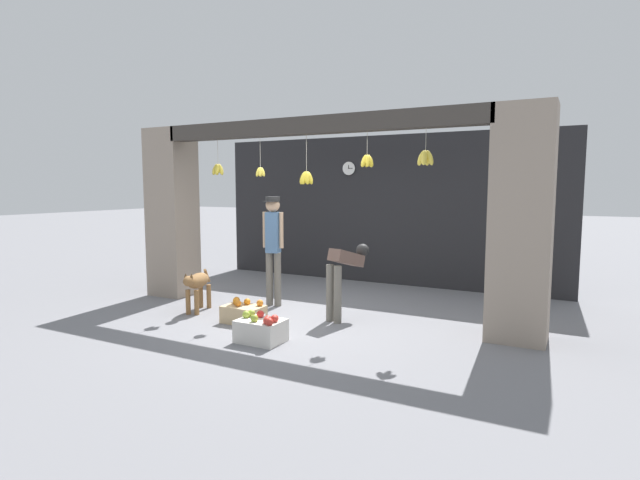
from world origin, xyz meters
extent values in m
plane|color=slate|center=(0.00, 0.00, 0.00)|extent=(60.00, 60.00, 0.00)
cube|color=#232326|center=(0.00, 2.99, 1.42)|extent=(6.91, 0.12, 2.85)
cube|color=gray|center=(-2.80, 0.30, 1.42)|extent=(0.70, 0.60, 2.85)
cube|color=gray|center=(2.80, 0.30, 1.42)|extent=(0.70, 0.60, 2.85)
cube|color=#3D3833|center=(0.00, 0.12, 2.73)|extent=(5.01, 0.24, 0.24)
cylinder|color=#B2AD99|center=(-1.64, 0.12, 2.42)|extent=(0.01, 0.01, 0.38)
ellipsoid|color=gold|center=(-1.59, 0.12, 2.14)|extent=(0.13, 0.07, 0.19)
ellipsoid|color=gold|center=(-1.63, 0.17, 2.14)|extent=(0.09, 0.12, 0.20)
ellipsoid|color=gold|center=(-1.68, 0.15, 2.14)|extent=(0.12, 0.10, 0.20)
ellipsoid|color=gold|center=(-1.68, 0.10, 2.14)|extent=(0.12, 0.10, 0.20)
ellipsoid|color=gold|center=(-1.63, 0.08, 2.14)|extent=(0.09, 0.12, 0.20)
cylinder|color=#B2AD99|center=(-0.84, 0.12, 2.38)|extent=(0.01, 0.01, 0.45)
ellipsoid|color=yellow|center=(-0.80, 0.12, 2.09)|extent=(0.10, 0.05, 0.15)
ellipsoid|color=yellow|center=(-0.82, 0.15, 2.09)|extent=(0.08, 0.10, 0.16)
ellipsoid|color=yellow|center=(-0.86, 0.15, 2.09)|extent=(0.08, 0.10, 0.16)
ellipsoid|color=yellow|center=(-0.87, 0.12, 2.09)|extent=(0.10, 0.05, 0.15)
ellipsoid|color=yellow|center=(-0.86, 0.08, 2.09)|extent=(0.08, 0.10, 0.16)
ellipsoid|color=yellow|center=(-0.82, 0.08, 2.09)|extent=(0.08, 0.10, 0.16)
cylinder|color=#B2AD99|center=(-0.05, 0.13, 2.35)|extent=(0.01, 0.01, 0.52)
ellipsoid|color=yellow|center=(0.00, 0.13, 2.00)|extent=(0.13, 0.07, 0.20)
ellipsoid|color=yellow|center=(-0.02, 0.16, 2.00)|extent=(0.11, 0.12, 0.22)
ellipsoid|color=yellow|center=(-0.06, 0.17, 2.00)|extent=(0.09, 0.13, 0.21)
ellipsoid|color=yellow|center=(-0.10, 0.15, 2.00)|extent=(0.13, 0.10, 0.21)
ellipsoid|color=yellow|center=(-0.10, 0.10, 2.00)|extent=(0.13, 0.10, 0.21)
ellipsoid|color=yellow|center=(-0.06, 0.08, 2.00)|extent=(0.09, 0.13, 0.21)
ellipsoid|color=yellow|center=(-0.02, 0.09, 2.00)|extent=(0.11, 0.12, 0.22)
cylinder|color=#B2AD99|center=(0.86, 0.15, 2.45)|extent=(0.01, 0.01, 0.31)
ellipsoid|color=yellow|center=(0.91, 0.15, 2.22)|extent=(0.12, 0.06, 0.18)
ellipsoid|color=yellow|center=(0.89, 0.19, 2.22)|extent=(0.10, 0.11, 0.19)
ellipsoid|color=yellow|center=(0.84, 0.19, 2.22)|extent=(0.10, 0.11, 0.19)
ellipsoid|color=yellow|center=(0.82, 0.15, 2.22)|extent=(0.12, 0.06, 0.18)
ellipsoid|color=yellow|center=(0.84, 0.11, 2.22)|extent=(0.10, 0.11, 0.19)
ellipsoid|color=yellow|center=(0.89, 0.11, 2.22)|extent=(0.10, 0.11, 0.19)
cylinder|color=#B2AD99|center=(1.68, 0.09, 2.47)|extent=(0.01, 0.01, 0.28)
ellipsoid|color=yellow|center=(1.73, 0.09, 2.23)|extent=(0.14, 0.07, 0.21)
ellipsoid|color=yellow|center=(1.68, 0.14, 2.23)|extent=(0.07, 0.14, 0.21)
ellipsoid|color=yellow|center=(1.63, 0.09, 2.23)|extent=(0.14, 0.07, 0.21)
ellipsoid|color=yellow|center=(1.68, 0.04, 2.23)|extent=(0.07, 0.14, 0.21)
ellipsoid|color=olive|center=(-1.62, -0.43, 0.47)|extent=(0.37, 0.60, 0.22)
cylinder|color=olive|center=(-1.49, -0.61, 0.18)|extent=(0.07, 0.07, 0.37)
cylinder|color=olive|center=(-1.62, -0.65, 0.18)|extent=(0.07, 0.07, 0.37)
cylinder|color=olive|center=(-1.61, -0.20, 0.18)|extent=(0.07, 0.07, 0.37)
cylinder|color=olive|center=(-1.74, -0.24, 0.18)|extent=(0.07, 0.07, 0.37)
ellipsoid|color=olive|center=(-1.53, -0.72, 0.52)|extent=(0.20, 0.24, 0.15)
cone|color=brown|center=(-1.49, -0.71, 0.60)|extent=(0.05, 0.05, 0.06)
cone|color=brown|center=(-1.57, -0.73, 0.60)|extent=(0.05, 0.05, 0.06)
cylinder|color=olive|center=(-1.70, -0.13, 0.49)|extent=(0.09, 0.19, 0.23)
cylinder|color=#6B665B|center=(-0.74, 0.41, 0.42)|extent=(0.11, 0.11, 0.85)
cylinder|color=#6B665B|center=(-0.88, 0.39, 0.42)|extent=(0.11, 0.11, 0.85)
cube|color=#4C7099|center=(-0.81, 0.40, 1.16)|extent=(0.23, 0.20, 0.63)
cylinder|color=tan|center=(-0.67, 0.42, 1.20)|extent=(0.06, 0.06, 0.56)
cylinder|color=tan|center=(-0.95, 0.38, 1.20)|extent=(0.06, 0.06, 0.56)
sphere|color=tan|center=(-0.81, 0.40, 1.59)|extent=(0.22, 0.22, 0.22)
cylinder|color=#2D2D2D|center=(-0.81, 0.40, 1.68)|extent=(0.22, 0.22, 0.08)
cube|color=#2D2D2D|center=(-0.79, 0.29, 1.65)|extent=(0.20, 0.15, 0.01)
cylinder|color=#6B665B|center=(0.39, 0.00, 0.40)|extent=(0.11, 0.11, 0.80)
cylinder|color=#6B665B|center=(0.53, -0.04, 0.40)|extent=(0.11, 0.11, 0.80)
cube|color=brown|center=(0.53, 0.25, 0.87)|extent=(0.36, 0.63, 0.31)
sphere|color=black|center=(0.62, 0.60, 0.94)|extent=(0.19, 0.19, 0.19)
cube|color=tan|center=(-0.63, -0.64, 0.12)|extent=(0.56, 0.36, 0.24)
sphere|color=orange|center=(-0.81, -0.55, 0.28)|extent=(0.09, 0.09, 0.09)
sphere|color=orange|center=(-0.82, -0.54, 0.28)|extent=(0.09, 0.09, 0.09)
sphere|color=orange|center=(-0.80, -0.58, 0.28)|extent=(0.09, 0.09, 0.09)
sphere|color=orange|center=(-0.75, -0.63, 0.28)|extent=(0.09, 0.09, 0.09)
sphere|color=orange|center=(-0.68, -0.69, 0.28)|extent=(0.09, 0.09, 0.09)
sphere|color=orange|center=(-0.43, -0.53, 0.28)|extent=(0.09, 0.09, 0.09)
sphere|color=orange|center=(-0.63, -0.55, 0.28)|extent=(0.09, 0.09, 0.09)
cube|color=silver|center=(0.07, -1.23, 0.14)|extent=(0.55, 0.41, 0.27)
sphere|color=#99B238|center=(-0.14, -1.23, 0.31)|extent=(0.09, 0.09, 0.09)
sphere|color=red|center=(0.27, -1.24, 0.31)|extent=(0.09, 0.09, 0.09)
sphere|color=red|center=(0.30, -1.38, 0.31)|extent=(0.09, 0.09, 0.09)
sphere|color=#99B238|center=(0.05, -1.34, 0.31)|extent=(0.09, 0.09, 0.09)
sphere|color=#99B238|center=(-0.12, -1.16, 0.31)|extent=(0.09, 0.09, 0.09)
sphere|color=red|center=(0.24, -1.35, 0.31)|extent=(0.09, 0.09, 0.09)
sphere|color=red|center=(0.27, -1.22, 0.31)|extent=(0.09, 0.09, 0.09)
sphere|color=red|center=(0.00, -1.14, 0.31)|extent=(0.09, 0.09, 0.09)
sphere|color=red|center=(0.22, -1.30, 0.31)|extent=(0.09, 0.09, 0.09)
cylinder|color=silver|center=(-0.18, -0.83, 0.11)|extent=(0.08, 0.08, 0.22)
cylinder|color=black|center=(-0.18, -0.83, 0.23)|extent=(0.04, 0.04, 0.02)
cylinder|color=black|center=(-0.66, 2.92, 2.23)|extent=(0.28, 0.01, 0.28)
cylinder|color=white|center=(-0.66, 2.91, 2.23)|extent=(0.26, 0.02, 0.26)
cube|color=black|center=(-0.66, 2.90, 2.26)|extent=(0.01, 0.01, 0.07)
cube|color=black|center=(-0.63, 2.90, 2.23)|extent=(0.10, 0.01, 0.01)
camera|label=1|loc=(3.45, -6.10, 1.88)|focal=28.00mm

